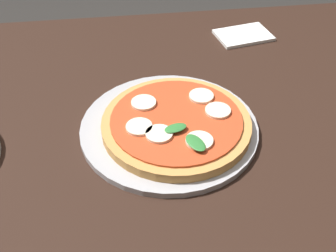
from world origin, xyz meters
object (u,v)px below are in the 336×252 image
dining_table (166,153)px  serving_tray (168,128)px  napkin (243,35)px  pizza (176,123)px

dining_table → serving_tray: 0.12m
serving_tray → napkin: size_ratio=2.49×
dining_table → pizza: 0.14m
dining_table → napkin: size_ratio=11.81×
dining_table → serving_tray: size_ratio=4.75×
dining_table → napkin: (0.23, 0.28, 0.11)m
dining_table → pizza: size_ratio=5.74×
dining_table → serving_tray: (-0.00, -0.05, 0.11)m
napkin → pizza: bearing=-123.3°
pizza → napkin: (0.22, 0.33, -0.02)m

